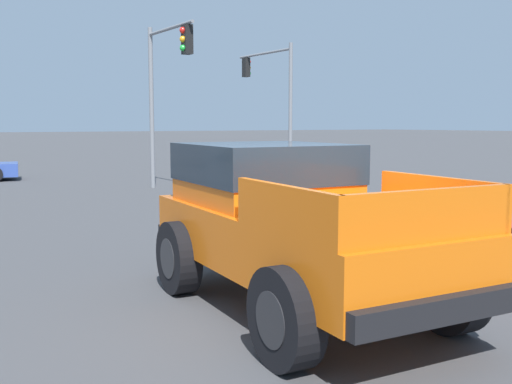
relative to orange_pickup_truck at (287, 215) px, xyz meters
The scene contains 6 objects.
ground_plane 1.37m from the orange_pickup_truck, 104.61° to the right, with size 320.00×320.00×0.00m, color #424244.
orange_pickup_truck is the anchor object (origin of this frame).
red_convertible_car 4.04m from the orange_pickup_truck, ahead, with size 2.11×4.69×1.05m.
parked_car_white 22.56m from the orange_pickup_truck, 58.40° to the left, with size 2.01×4.17×1.14m.
traffic_light_main 13.62m from the orange_pickup_truck, 72.25° to the left, with size 0.38×3.39×5.65m.
traffic_light_crosswalk 19.83m from the orange_pickup_truck, 56.67° to the left, with size 0.38×4.17×5.69m.
Camera 1 is at (-4.17, -5.36, 2.31)m, focal length 42.00 mm.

